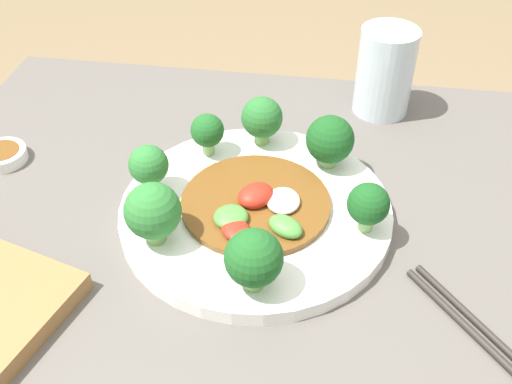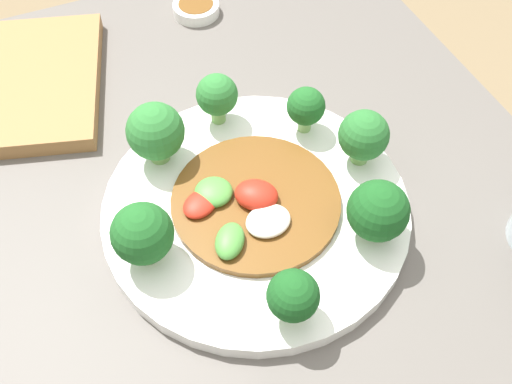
# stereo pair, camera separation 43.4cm
# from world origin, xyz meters

# --- Properties ---
(table) EXTENTS (0.85, 0.67, 0.78)m
(table) POSITION_xyz_m (0.00, 0.00, 0.39)
(table) COLOR #5B5651
(table) RESTS_ON ground_plane
(plate) EXTENTS (0.31, 0.31, 0.02)m
(plate) POSITION_xyz_m (0.00, 0.01, 0.79)
(plate) COLOR white
(plate) RESTS_ON table
(broccoli_east) EXTENTS (0.05, 0.05, 0.06)m
(broccoli_east) POSITION_xyz_m (0.12, -0.01, 0.83)
(broccoli_east) COLOR #89B76B
(broccoli_east) RESTS_ON plate
(broccoli_north) EXTENTS (0.05, 0.05, 0.06)m
(broccoli_north) POSITION_xyz_m (-0.01, 0.13, 0.83)
(broccoli_north) COLOR #7AAD5B
(broccoli_north) RESTS_ON plate
(broccoli_northeast) EXTENTS (0.06, 0.06, 0.07)m
(broccoli_northeast) POSITION_xyz_m (0.08, 0.10, 0.83)
(broccoli_northeast) COLOR #89B76B
(broccoli_northeast) RESTS_ON plate
(broccoli_west) EXTENTS (0.05, 0.05, 0.06)m
(broccoli_west) POSITION_xyz_m (-0.12, 0.02, 0.83)
(broccoli_west) COLOR #7AAD5B
(broccoli_west) RESTS_ON plate
(broccoli_southwest) EXTENTS (0.06, 0.06, 0.07)m
(broccoli_southwest) POSITION_xyz_m (-0.09, -0.06, 0.84)
(broccoli_southwest) COLOR #7AAD5B
(broccoli_southwest) RESTS_ON plate
(broccoli_south) EXTENTS (0.06, 0.06, 0.07)m
(broccoli_south) POSITION_xyz_m (0.02, -0.11, 0.83)
(broccoli_south) COLOR #7AAD5B
(broccoli_south) RESTS_ON plate
(broccoli_northwest) EXTENTS (0.04, 0.04, 0.05)m
(broccoli_northwest) POSITION_xyz_m (-0.07, 0.10, 0.83)
(broccoli_northwest) COLOR #89B76B
(broccoli_northwest) RESTS_ON plate
(stirfry_center) EXTENTS (0.17, 0.17, 0.03)m
(stirfry_center) POSITION_xyz_m (0.00, 0.00, 0.80)
(stirfry_center) COLOR brown
(stirfry_center) RESTS_ON plate
(sauce_dish) EXTENTS (0.06, 0.06, 0.02)m
(sauce_dish) POSITION_xyz_m (-0.33, 0.07, 0.79)
(sauce_dish) COLOR white
(sauce_dish) RESTS_ON table
(cutting_board) EXTENTS (0.26, 0.22, 0.02)m
(cutting_board) POSITION_xyz_m (-0.28, -0.17, 0.79)
(cutting_board) COLOR olive
(cutting_board) RESTS_ON table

